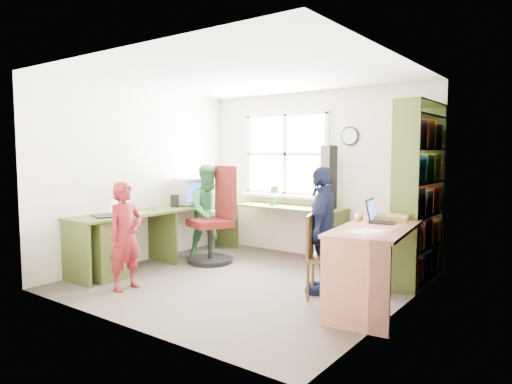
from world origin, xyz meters
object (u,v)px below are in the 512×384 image
wooden_chair (320,253)px  person_green (210,211)px  right_desk (376,249)px  person_red (126,236)px  potted_plant (273,195)px  person_navy (323,230)px  swivel_chair (216,221)px  laptop_left (109,212)px  laptop_right (379,216)px  bookshelf (419,198)px  crt_monitor (189,192)px  l_desk (150,235)px  cd_tower (329,177)px

wooden_chair → person_green: 2.27m
right_desk → person_red: 2.69m
potted_plant → person_navy: (1.45, -1.19, -0.21)m
swivel_chair → laptop_left: size_ratio=3.29×
person_green → wooden_chair: bearing=-77.4°
person_green → person_navy: 2.15m
wooden_chair → laptop_left: (-2.45, -0.82, 0.33)m
person_red → person_green: 1.72m
right_desk → wooden_chair: wooden_chair is taller
person_green → laptop_right: bearing=-67.1°
bookshelf → person_navy: size_ratio=1.52×
right_desk → person_green: size_ratio=1.09×
wooden_chair → laptop_right: bearing=14.4°
potted_plant → person_green: 0.96m
crt_monitor → person_red: bearing=-58.8°
wooden_chair → laptop_right: laptop_right is taller
person_red → person_navy: size_ratio=0.87×
crt_monitor → person_green: (0.36, 0.07, -0.27)m
potted_plant → person_red: bearing=-98.8°
crt_monitor → potted_plant: bearing=47.0°
l_desk → bookshelf: size_ratio=1.40×
cd_tower → person_green: (-1.49, -0.78, -0.51)m
right_desk → laptop_right: bearing=99.3°
potted_plant → person_red: person_red is taller
l_desk → crt_monitor: size_ratio=6.54×
crt_monitor → swivel_chair: bearing=3.4°
l_desk → person_navy: 2.30m
wooden_chair → person_green: size_ratio=0.65×
person_red → laptop_left: bearing=70.6°
bookshelf → laptop_left: bookshelf is taller
l_desk → cd_tower: (1.64, 1.77, 0.73)m
wooden_chair → person_red: 2.14m
right_desk → cd_tower: bearing=124.2°
potted_plant → person_navy: person_navy is taller
right_desk → swivel_chair: size_ratio=1.10×
right_desk → laptop_right: (-0.09, 0.31, 0.28)m
cd_tower → person_navy: (0.60, -1.29, -0.50)m
wooden_chair → potted_plant: (-1.52, 1.37, 0.42)m
person_green → crt_monitor: bearing=131.7°
swivel_chair → laptop_right: (2.42, -0.20, 0.29)m
bookshelf → swivel_chair: bookshelf is taller
crt_monitor → person_navy: 2.50m
swivel_chair → potted_plant: 0.97m
right_desk → potted_plant: (-2.11, 1.33, 0.31)m
l_desk → person_green: (0.15, 0.99, 0.22)m
l_desk → wooden_chair: bearing=7.6°
bookshelf → person_navy: 1.26m
l_desk → cd_tower: size_ratio=3.38×
swivel_chair → person_red: (0.03, -1.56, 0.03)m
wooden_chair → person_red: bearing=-172.0°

